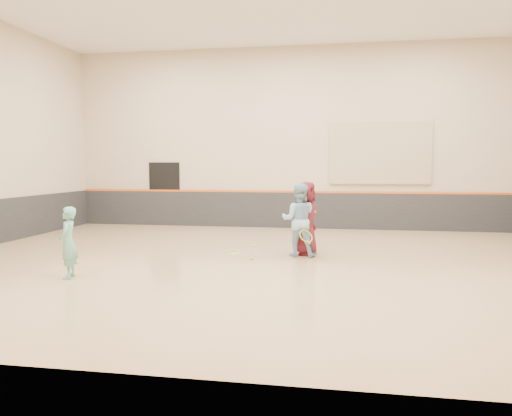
% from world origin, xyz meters
% --- Properties ---
extents(room, '(15.04, 12.04, 6.22)m').
position_xyz_m(room, '(0.00, 0.00, 0.81)').
color(room, tan).
rests_on(room, ground).
extents(wainscot_back, '(14.90, 0.04, 1.20)m').
position_xyz_m(wainscot_back, '(0.00, 5.97, 0.60)').
color(wainscot_back, '#232326').
rests_on(wainscot_back, floor).
extents(accent_stripe, '(14.90, 0.03, 0.06)m').
position_xyz_m(accent_stripe, '(0.00, 5.96, 1.22)').
color(accent_stripe, '#D85914').
rests_on(accent_stripe, wall_back).
extents(acoustic_panel, '(3.20, 0.08, 2.00)m').
position_xyz_m(acoustic_panel, '(2.80, 5.95, 2.50)').
color(acoustic_panel, tan).
rests_on(acoustic_panel, wall_back).
extents(doorway, '(1.10, 0.05, 2.20)m').
position_xyz_m(doorway, '(-4.50, 5.98, 1.10)').
color(doorway, black).
rests_on(doorway, floor).
extents(girl, '(0.45, 0.56, 1.34)m').
position_xyz_m(girl, '(-3.42, -2.13, 0.67)').
color(girl, '#6BB9A8').
rests_on(girl, floor).
extents(instructor, '(0.84, 0.67, 1.69)m').
position_xyz_m(instructor, '(0.64, 0.86, 0.85)').
color(instructor, '#93C5E4').
rests_on(instructor, floor).
extents(young_man, '(0.71, 0.94, 1.73)m').
position_xyz_m(young_man, '(0.78, 1.09, 0.86)').
color(young_man, maroon).
rests_on(young_man, floor).
extents(held_racket, '(0.51, 0.51, 0.62)m').
position_xyz_m(held_racket, '(0.83, 0.49, 0.53)').
color(held_racket, '#B6D92F').
rests_on(held_racket, instructor).
extents(spare_racket, '(0.73, 0.73, 0.15)m').
position_xyz_m(spare_racket, '(-0.97, 1.03, 0.07)').
color(spare_racket, '#ACDE30').
rests_on(spare_racket, floor).
extents(ball_under_racket, '(0.07, 0.07, 0.07)m').
position_xyz_m(ball_under_racket, '(-0.36, 0.20, 0.03)').
color(ball_under_racket, '#CAD631').
rests_on(ball_under_racket, floor).
extents(ball_in_hand, '(0.07, 0.07, 0.07)m').
position_xyz_m(ball_in_hand, '(0.99, 1.03, 1.03)').
color(ball_in_hand, '#C1CF30').
rests_on(ball_in_hand, young_man).
extents(ball_beside_spare, '(0.07, 0.07, 0.07)m').
position_xyz_m(ball_beside_spare, '(-0.58, 1.96, 0.03)').
color(ball_beside_spare, '#C9E936').
rests_on(ball_beside_spare, floor).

